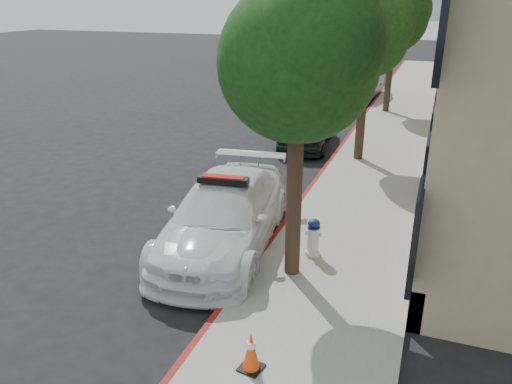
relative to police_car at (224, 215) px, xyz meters
The scene contains 11 objects.
ground 1.82m from the police_car, 131.91° to the left, with size 120.00×120.00×0.00m, color black.
sidewalk 11.52m from the police_car, 77.44° to the left, with size 3.20×50.00×0.15m, color gray.
curb_strip 11.29m from the police_car, 85.11° to the left, with size 0.12×50.00×0.15m, color maroon.
tree_near 4.02m from the police_car, 23.32° to the right, with size 2.92×2.82×5.62m.
tree_mid 8.17m from the police_car, 75.77° to the left, with size 2.77×2.64×5.43m.
tree_far 15.74m from the police_car, 83.14° to the left, with size 3.10×3.00×5.81m.
police_car is the anchor object (origin of this frame).
parked_car_mid 8.63m from the police_car, 92.68° to the left, with size 1.72×4.27×1.45m, color black.
parked_car_far 18.51m from the police_car, 89.69° to the left, with size 1.59×4.56×1.50m, color black.
fire_hydrant 2.03m from the police_car, ahead, with size 0.34×0.32×0.83m.
traffic_cone 4.21m from the police_car, 61.15° to the right, with size 0.39×0.39×0.64m.
Camera 1 is at (5.24, -10.44, 5.31)m, focal length 35.00 mm.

